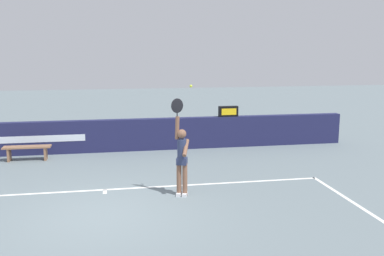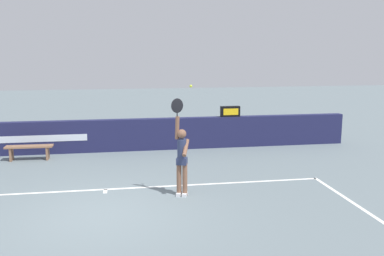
{
  "view_description": "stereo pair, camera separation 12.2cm",
  "coord_description": "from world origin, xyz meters",
  "px_view_note": "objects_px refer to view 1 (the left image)",
  "views": [
    {
      "loc": [
        0.35,
        -8.59,
        3.37
      ],
      "look_at": [
        2.05,
        0.86,
        1.62
      ],
      "focal_mm": 39.58,
      "sensor_mm": 36.0,
      "label": 1
    },
    {
      "loc": [
        0.47,
        -8.61,
        3.37
      ],
      "look_at": [
        2.05,
        0.86,
        1.62
      ],
      "focal_mm": 39.58,
      "sensor_mm": 36.0,
      "label": 2
    }
  ],
  "objects_px": {
    "tennis_player": "(182,156)",
    "tennis_ball": "(191,86)",
    "speed_display": "(228,111)",
    "courtside_bench_near": "(27,150)"
  },
  "relations": [
    {
      "from": "speed_display",
      "to": "courtside_bench_near",
      "type": "bearing_deg",
      "value": -173.31
    },
    {
      "from": "tennis_player",
      "to": "tennis_ball",
      "type": "height_order",
      "value": "tennis_ball"
    },
    {
      "from": "tennis_player",
      "to": "courtside_bench_near",
      "type": "relative_size",
      "value": 1.62
    },
    {
      "from": "speed_display",
      "to": "tennis_ball",
      "type": "height_order",
      "value": "tennis_ball"
    },
    {
      "from": "courtside_bench_near",
      "to": "tennis_ball",
      "type": "bearing_deg",
      "value": -42.96
    },
    {
      "from": "tennis_ball",
      "to": "courtside_bench_near",
      "type": "height_order",
      "value": "tennis_ball"
    },
    {
      "from": "tennis_player",
      "to": "tennis_ball",
      "type": "bearing_deg",
      "value": -24.28
    },
    {
      "from": "speed_display",
      "to": "tennis_player",
      "type": "distance_m",
      "value": 5.41
    },
    {
      "from": "tennis_player",
      "to": "tennis_ball",
      "type": "distance_m",
      "value": 1.66
    },
    {
      "from": "speed_display",
      "to": "courtside_bench_near",
      "type": "xyz_separation_m",
      "value": [
        -6.66,
        -0.78,
        -0.93
      ]
    }
  ]
}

